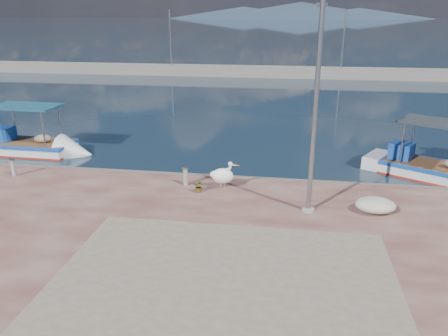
% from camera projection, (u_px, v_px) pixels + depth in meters
% --- Properties ---
extents(ground, '(1400.00, 1400.00, 0.00)m').
position_uv_depth(ground, '(206.00, 244.00, 14.20)').
color(ground, '#162635').
rests_on(ground, ground).
extents(quay_patch, '(9.00, 7.00, 0.01)m').
position_uv_depth(quay_patch, '(222.00, 288.00, 11.10)').
color(quay_patch, gray).
rests_on(quay_patch, quay).
extents(breakwater, '(120.00, 2.20, 7.50)m').
position_uv_depth(breakwater, '(271.00, 72.00, 51.25)').
color(breakwater, gray).
rests_on(breakwater, ground).
extents(mountains, '(370.00, 280.00, 22.00)m').
position_uv_depth(mountains, '(296.00, 11.00, 615.75)').
color(mountains, '#28384C').
rests_on(mountains, ground).
extents(boat_left, '(6.31, 2.25, 3.01)m').
position_uv_depth(boat_left, '(31.00, 148.00, 23.44)').
color(boat_left, white).
rests_on(boat_left, ground).
extents(boat_right, '(6.49, 4.92, 3.03)m').
position_uv_depth(boat_right, '(433.00, 172.00, 19.92)').
color(boat_right, white).
rests_on(boat_right, ground).
extents(pelican, '(1.17, 0.60, 1.13)m').
position_uv_depth(pelican, '(223.00, 175.00, 17.27)').
color(pelican, tan).
rests_on(pelican, quay).
extents(lamp_post, '(0.44, 0.96, 7.00)m').
position_uv_depth(lamp_post, '(315.00, 119.00, 14.35)').
color(lamp_post, gray).
rests_on(lamp_post, quay).
extents(bollard_near, '(0.25, 0.25, 0.77)m').
position_uv_depth(bollard_near, '(186.00, 175.00, 17.60)').
color(bollard_near, gray).
rests_on(bollard_near, quay).
extents(bollard_far, '(0.25, 0.25, 0.75)m').
position_uv_depth(bollard_far, '(13.00, 167.00, 18.62)').
color(bollard_far, gray).
rests_on(bollard_far, quay).
extents(potted_plant, '(0.49, 0.44, 0.49)m').
position_uv_depth(potted_plant, '(199.00, 186.00, 16.95)').
color(potted_plant, '#33722D').
rests_on(potted_plant, quay).
extents(net_pile_d, '(1.39, 1.04, 0.52)m').
position_uv_depth(net_pile_d, '(375.00, 205.00, 15.26)').
color(net_pile_d, silver).
rests_on(net_pile_d, quay).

